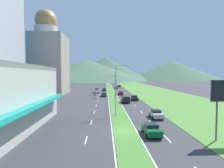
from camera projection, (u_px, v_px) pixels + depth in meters
name	position (u px, v px, depth m)	size (l,w,h in m)	color
ground_plane	(124.00, 131.00, 25.98)	(600.00, 600.00, 0.00)	#38383A
grass_median	(111.00, 92.00, 85.87)	(3.20, 240.00, 0.06)	#477F33
grass_verge_right	(154.00, 92.00, 86.61)	(24.00, 240.00, 0.06)	#518438
lane_dash_left_2	(86.00, 140.00, 22.47)	(0.16, 2.80, 0.01)	silver
lane_dash_left_3	(91.00, 122.00, 30.79)	(0.16, 2.80, 0.01)	silver
lane_dash_left_4	(94.00, 112.00, 39.11)	(0.16, 2.80, 0.01)	silver
lane_dash_left_5	(96.00, 106.00, 47.42)	(0.16, 2.80, 0.01)	silver
lane_dash_left_6	(98.00, 101.00, 55.74)	(0.16, 2.80, 0.01)	silver
lane_dash_left_7	(99.00, 98.00, 64.06)	(0.16, 2.80, 0.01)	silver
lane_dash_left_8	(99.00, 95.00, 72.38)	(0.16, 2.80, 0.01)	silver
lane_dash_left_9	(100.00, 93.00, 80.70)	(0.16, 2.80, 0.01)	silver
lane_dash_right_2	(167.00, 139.00, 22.84)	(0.16, 2.80, 0.01)	silver
lane_dash_right_3	(151.00, 122.00, 31.16)	(0.16, 2.80, 0.01)	silver
lane_dash_right_4	(141.00, 112.00, 39.48)	(0.16, 2.80, 0.01)	silver
lane_dash_right_5	(135.00, 106.00, 47.79)	(0.16, 2.80, 0.01)	silver
lane_dash_right_6	(131.00, 101.00, 56.11)	(0.16, 2.80, 0.01)	silver
lane_dash_right_7	(127.00, 98.00, 64.43)	(0.16, 2.80, 0.01)	silver
lane_dash_right_8	(125.00, 95.00, 72.75)	(0.16, 2.80, 0.01)	silver
lane_dash_right_9	(123.00, 93.00, 81.07)	(0.16, 2.80, 0.01)	silver
edge_line_median_left	(107.00, 92.00, 85.80)	(0.16, 240.00, 0.01)	silver
edge_line_median_right	(115.00, 92.00, 85.93)	(0.16, 240.00, 0.01)	silver
domed_building	(47.00, 59.00, 75.53)	(15.84, 15.84, 34.98)	#9E9384
midrise_colored	(53.00, 65.00, 99.11)	(14.48, 14.48, 27.47)	silver
hill_far_left	(86.00, 70.00, 265.23)	(176.70, 176.70, 30.90)	#47664C
hill_far_center	(105.00, 68.00, 299.78)	(141.03, 141.03, 37.91)	#47664C
hill_far_right	(171.00, 70.00, 324.43)	(164.99, 164.99, 34.12)	#47664C
street_lamp_near	(117.00, 87.00, 35.43)	(3.15, 0.30, 10.07)	#99999E
street_lamp_mid	(114.00, 85.00, 62.91)	(3.44, 0.34, 8.05)	#99999E
car_0	(104.00, 94.00, 67.87)	(2.01, 4.26, 1.55)	#0C5128
car_1	(116.00, 87.00, 107.05)	(1.96, 4.39, 1.52)	#0C5128
car_2	(134.00, 98.00, 57.95)	(1.90, 4.64, 1.58)	black
car_3	(104.00, 89.00, 92.75)	(1.87, 4.36, 1.36)	#0C5128
car_4	(121.00, 93.00, 73.95)	(1.99, 4.35, 1.42)	maroon
car_5	(119.00, 86.00, 122.79)	(1.89, 4.35, 1.40)	maroon
car_6	(156.00, 114.00, 33.88)	(1.97, 4.15, 1.58)	#B2B2B7
car_7	(151.00, 129.00, 24.35)	(2.01, 4.25, 1.52)	#0C5128
pickup_truck_0	(97.00, 91.00, 82.27)	(2.18, 5.40, 2.00)	silver
pickup_truck_1	(126.00, 99.00, 52.75)	(2.18, 5.40, 2.00)	black
motorcycle_rider	(95.00, 96.00, 62.68)	(0.36, 2.00, 1.80)	black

